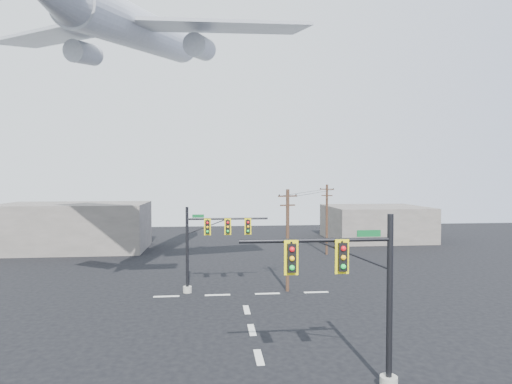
{
  "coord_description": "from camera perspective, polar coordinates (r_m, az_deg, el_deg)",
  "views": [
    {
      "loc": [
        -2.38,
        -21.76,
        9.37
      ],
      "look_at": [
        0.36,
        5.0,
        8.43
      ],
      "focal_mm": 30.0,
      "sensor_mm": 36.0,
      "label": 1
    }
  ],
  "objects": [
    {
      "name": "signal_mast_near",
      "position": [
        19.65,
        13.54,
        -13.5
      ],
      "size": [
        7.02,
        0.85,
        7.77
      ],
      "color": "#9B9B8D",
      "rests_on": "ground"
    },
    {
      "name": "building_left",
      "position": [
        59.77,
        -23.02,
        -4.28
      ],
      "size": [
        18.0,
        10.0,
        6.0
      ],
      "primitive_type": "cube",
      "color": "slate",
      "rests_on": "ground"
    },
    {
      "name": "airliner",
      "position": [
        37.03,
        -15.04,
        19.97
      ],
      "size": [
        26.06,
        27.99,
        7.49
      ],
      "rotation": [
        0.0,
        -0.16,
        1.31
      ],
      "color": "#B6BAC3"
    },
    {
      "name": "ground",
      "position": [
        23.81,
        0.39,
        -21.19
      ],
      "size": [
        120.0,
        120.0,
        0.0
      ],
      "primitive_type": "plane",
      "color": "black",
      "rests_on": "ground"
    },
    {
      "name": "building_right",
      "position": [
        66.75,
        15.65,
        -3.99
      ],
      "size": [
        14.0,
        12.0,
        5.0
      ],
      "primitive_type": "cube",
      "color": "slate",
      "rests_on": "ground"
    },
    {
      "name": "signal_mast_far",
      "position": [
        35.12,
        -6.45,
        -6.9
      ],
      "size": [
        6.91,
        0.77,
        6.97
      ],
      "color": "#9B9B8D",
      "rests_on": "ground"
    },
    {
      "name": "power_lines",
      "position": [
        43.48,
        7.36,
        -0.06
      ],
      "size": [
        9.16,
        15.89,
        0.03
      ],
      "color": "black"
    },
    {
      "name": "lane_markings",
      "position": [
        28.76,
        -0.82,
        -17.0
      ],
      "size": [
        14.0,
        21.2,
        0.01
      ],
      "color": "silver",
      "rests_on": "ground"
    },
    {
      "name": "utility_pole_b",
      "position": [
        52.32,
        9.42,
        -3.44
      ],
      "size": [
        1.62,
        0.8,
        8.49
      ],
      "rotation": [
        0.0,
        0.0,
        -0.42
      ],
      "color": "#452B1D",
      "rests_on": "ground"
    },
    {
      "name": "utility_pole_a",
      "position": [
        35.26,
        4.23,
        -6.14
      ],
      "size": [
        1.65,
        0.51,
        8.38
      ],
      "rotation": [
        0.0,
        0.0,
        0.24
      ],
      "color": "#452B1D",
      "rests_on": "ground"
    }
  ]
}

